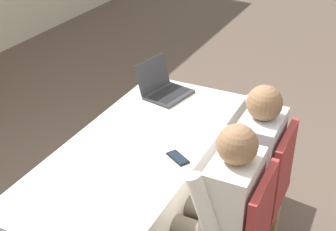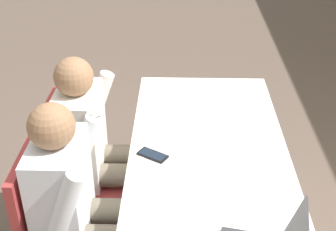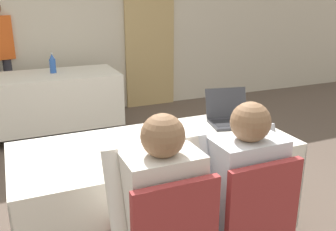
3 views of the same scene
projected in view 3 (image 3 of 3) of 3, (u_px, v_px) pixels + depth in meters
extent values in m
cube|color=beige|center=(67.00, 18.00, 5.07)|extent=(12.00, 0.06, 2.70)
cube|color=tan|center=(150.00, 18.00, 5.47)|extent=(0.76, 0.04, 2.65)
cube|color=white|center=(156.00, 145.00, 2.42)|extent=(1.80, 0.80, 0.02)
cube|color=white|center=(181.00, 218.00, 2.18)|extent=(1.80, 0.01, 0.61)
cube|color=white|center=(137.00, 165.00, 2.86)|extent=(1.80, 0.01, 0.61)
cube|color=white|center=(14.00, 218.00, 2.18)|extent=(0.01, 0.80, 0.61)
cube|color=white|center=(265.00, 165.00, 2.86)|extent=(0.01, 0.80, 0.61)
cube|color=white|center=(41.00, 76.00, 4.45)|extent=(1.80, 0.80, 0.02)
cube|color=white|center=(48.00, 110.00, 4.21)|extent=(1.80, 0.01, 0.61)
cube|color=white|center=(41.00, 93.00, 4.89)|extent=(1.80, 0.01, 0.61)
cube|color=white|center=(115.00, 94.00, 4.89)|extent=(0.01, 0.80, 0.61)
cylinder|color=#333333|center=(47.00, 129.00, 4.66)|extent=(0.06, 0.06, 0.11)
cube|color=#333338|center=(232.00, 124.00, 2.75)|extent=(0.36, 0.29, 0.02)
cube|color=black|center=(233.00, 122.00, 2.75)|extent=(0.31, 0.22, 0.00)
cube|color=#333338|center=(226.00, 103.00, 2.85)|extent=(0.33, 0.13, 0.22)
cube|color=black|center=(226.00, 103.00, 2.85)|extent=(0.30, 0.11, 0.19)
cube|color=black|center=(169.00, 160.00, 2.16)|extent=(0.14, 0.16, 0.01)
cube|color=#192333|center=(169.00, 159.00, 2.16)|extent=(0.12, 0.14, 0.00)
cube|color=white|center=(138.00, 150.00, 2.32)|extent=(0.24, 0.32, 0.00)
cylinder|color=#2D5BB7|center=(53.00, 66.00, 4.53)|extent=(0.07, 0.07, 0.17)
cone|color=#2D5BB7|center=(52.00, 56.00, 4.49)|extent=(0.06, 0.06, 0.07)
cylinder|color=silver|center=(52.00, 53.00, 4.48)|extent=(0.03, 0.03, 0.01)
cube|color=#9E3333|center=(176.00, 230.00, 1.63)|extent=(0.40, 0.04, 0.45)
cube|color=#9E3333|center=(237.00, 228.00, 2.05)|extent=(0.44, 0.44, 0.05)
cube|color=#9E3333|center=(263.00, 207.00, 1.80)|extent=(0.40, 0.04, 0.45)
cylinder|color=#665B4C|center=(166.00, 217.00, 2.00)|extent=(0.13, 0.42, 0.13)
cylinder|color=#665B4C|center=(134.00, 225.00, 1.93)|extent=(0.13, 0.42, 0.13)
cube|color=silver|center=(163.00, 206.00, 1.75)|extent=(0.36, 0.22, 0.52)
cylinder|color=silver|center=(199.00, 191.00, 1.86)|extent=(0.08, 0.26, 0.54)
cylinder|color=silver|center=(117.00, 210.00, 1.70)|extent=(0.08, 0.26, 0.54)
sphere|color=#8C6647|center=(163.00, 136.00, 1.64)|extent=(0.20, 0.20, 0.20)
cylinder|color=#665B4C|center=(239.00, 199.00, 2.17)|extent=(0.13, 0.42, 0.13)
cylinder|color=#665B4C|center=(212.00, 206.00, 2.10)|extent=(0.13, 0.42, 0.13)
cylinder|color=#665B4C|center=(220.00, 226.00, 2.42)|extent=(0.10, 0.10, 0.46)
cube|color=silver|center=(246.00, 186.00, 1.92)|extent=(0.36, 0.22, 0.52)
cylinder|color=silver|center=(274.00, 174.00, 2.03)|extent=(0.08, 0.26, 0.54)
cylinder|color=silver|center=(206.00, 190.00, 1.87)|extent=(0.08, 0.26, 0.54)
sphere|color=#8C6647|center=(250.00, 122.00, 1.81)|extent=(0.20, 0.20, 0.20)
cylinder|color=#33333D|center=(11.00, 90.00, 5.04)|extent=(0.12, 0.12, 0.85)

